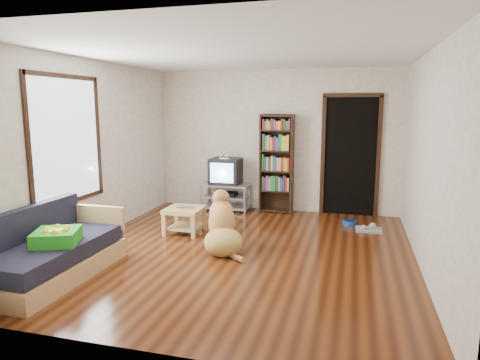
% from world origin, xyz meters
% --- Properties ---
extents(ground, '(5.00, 5.00, 0.00)m').
position_xyz_m(ground, '(0.00, 0.00, 0.00)').
color(ground, '#5B2A0F').
rests_on(ground, ground).
extents(ceiling, '(5.00, 5.00, 0.00)m').
position_xyz_m(ceiling, '(0.00, 0.00, 2.60)').
color(ceiling, white).
rests_on(ceiling, ground).
extents(wall_back, '(4.50, 0.00, 4.50)m').
position_xyz_m(wall_back, '(0.00, 2.50, 1.30)').
color(wall_back, silver).
rests_on(wall_back, ground).
extents(wall_front, '(4.50, 0.00, 4.50)m').
position_xyz_m(wall_front, '(0.00, -2.50, 1.30)').
color(wall_front, silver).
rests_on(wall_front, ground).
extents(wall_left, '(0.00, 5.00, 5.00)m').
position_xyz_m(wall_left, '(-2.25, 0.00, 1.30)').
color(wall_left, silver).
rests_on(wall_left, ground).
extents(wall_right, '(0.00, 5.00, 5.00)m').
position_xyz_m(wall_right, '(2.25, 0.00, 1.30)').
color(wall_right, silver).
rests_on(wall_right, ground).
extents(green_cushion, '(0.60, 0.60, 0.15)m').
position_xyz_m(green_cushion, '(-1.75, -1.43, 0.50)').
color(green_cushion, green).
rests_on(green_cushion, sofa).
extents(laptop, '(0.30, 0.21, 0.02)m').
position_xyz_m(laptop, '(-1.06, 0.58, 0.41)').
color(laptop, '#B7B7BB').
rests_on(laptop, coffee_table).
extents(dog_bowl, '(0.22, 0.22, 0.08)m').
position_xyz_m(dog_bowl, '(1.39, 1.74, 0.04)').
color(dog_bowl, navy).
rests_on(dog_bowl, ground).
extents(grey_rag, '(0.40, 0.33, 0.03)m').
position_xyz_m(grey_rag, '(1.69, 1.49, 0.01)').
color(grey_rag, '#999999').
rests_on(grey_rag, ground).
extents(window, '(0.03, 1.46, 1.70)m').
position_xyz_m(window, '(-2.23, -0.50, 1.50)').
color(window, white).
rests_on(window, wall_left).
extents(doorway, '(1.03, 0.05, 2.19)m').
position_xyz_m(doorway, '(1.35, 2.48, 1.12)').
color(doorway, black).
rests_on(doorway, wall_back).
extents(tv_stand, '(0.90, 0.45, 0.50)m').
position_xyz_m(tv_stand, '(-0.90, 2.25, 0.27)').
color(tv_stand, '#99999E').
rests_on(tv_stand, ground).
extents(crt_tv, '(0.55, 0.52, 0.58)m').
position_xyz_m(crt_tv, '(-0.90, 2.27, 0.74)').
color(crt_tv, black).
rests_on(crt_tv, tv_stand).
extents(bookshelf, '(0.60, 0.30, 1.80)m').
position_xyz_m(bookshelf, '(0.05, 2.34, 1.00)').
color(bookshelf, black).
rests_on(bookshelf, ground).
extents(sofa, '(0.80, 1.80, 0.80)m').
position_xyz_m(sofa, '(-1.87, -1.38, 0.26)').
color(sofa, tan).
rests_on(sofa, ground).
extents(coffee_table, '(0.55, 0.55, 0.40)m').
position_xyz_m(coffee_table, '(-1.06, 0.61, 0.28)').
color(coffee_table, tan).
rests_on(coffee_table, ground).
extents(dog, '(0.71, 0.92, 0.83)m').
position_xyz_m(dog, '(-0.26, 0.00, 0.30)').
color(dog, tan).
rests_on(dog, ground).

